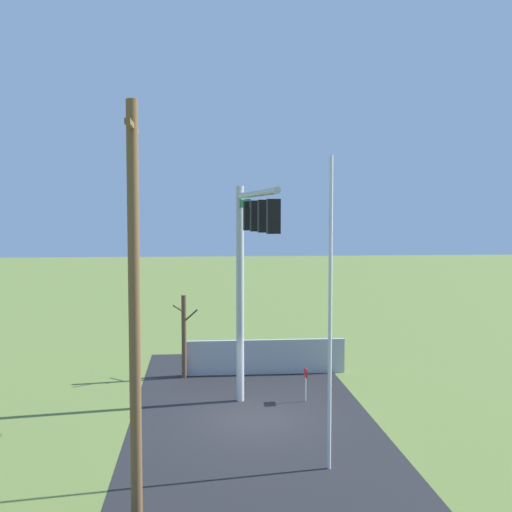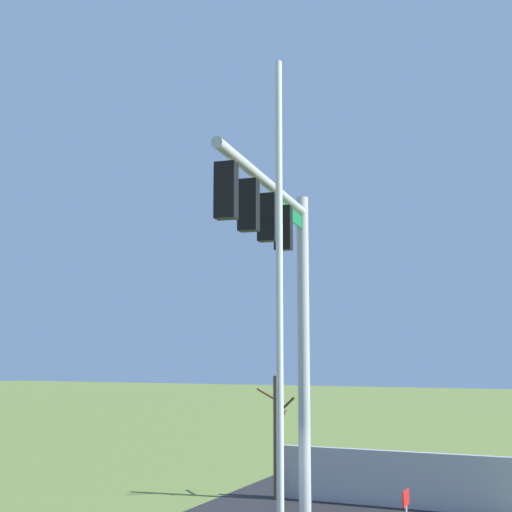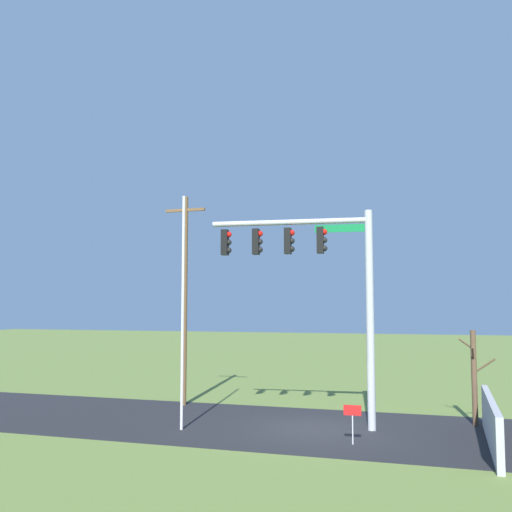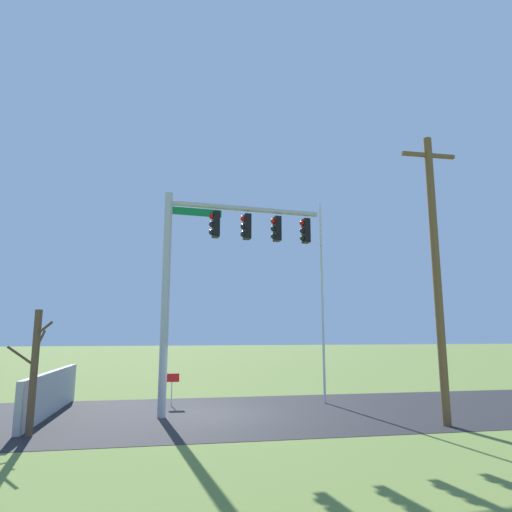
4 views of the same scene
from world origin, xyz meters
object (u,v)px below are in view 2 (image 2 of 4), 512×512
Objects in this scene: bare_tree at (277,435)px; signal_mast at (284,283)px; flagpole at (280,345)px; open_sign at (406,506)px.

signal_mast is at bearing -156.37° from bare_tree.
bare_tree is (9.88, 4.06, -2.37)m from flagpole.
signal_mast is 0.94× the size of flagpole.
open_sign is at bearing -56.67° from signal_mast.
signal_mast is 6.38× the size of open_sign.
flagpole is (-4.65, -1.77, -1.39)m from signal_mast.
bare_tree is at bearing 23.63° from signal_mast.
flagpole is 10.94m from bare_tree.
open_sign is at bearing -3.75° from flagpole.
signal_mast is at bearing 123.33° from open_sign.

